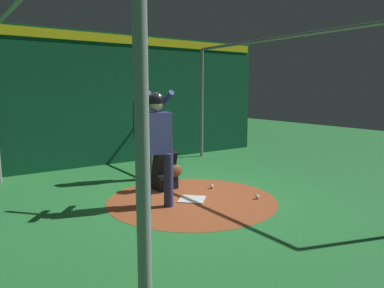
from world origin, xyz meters
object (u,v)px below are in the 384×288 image
object	(u,v)px
home_plate	(192,199)
batter	(156,138)
catcher	(165,170)
umpire	(145,129)
baseball_0	(257,197)
baseball_1	(212,186)

from	to	relation	value
home_plate	batter	size ratio (longest dim) A/B	0.20
catcher	umpire	size ratio (longest dim) A/B	0.50
umpire	baseball_0	size ratio (longest dim) A/B	24.99
home_plate	catcher	distance (m)	0.92
baseball_0	baseball_1	distance (m)	0.99
home_plate	batter	distance (m)	1.26
umpire	baseball_0	world-z (taller)	umpire
baseball_0	baseball_1	world-z (taller)	same
batter	umpire	bearing A→B (deg)	157.96
home_plate	baseball_1	world-z (taller)	baseball_1
batter	catcher	distance (m)	1.25
home_plate	baseball_1	bearing A→B (deg)	117.27
catcher	umpire	world-z (taller)	umpire
batter	umpire	world-z (taller)	batter
umpire	catcher	bearing A→B (deg)	-2.60
baseball_0	batter	bearing A→B (deg)	-112.90
home_plate	umpire	bearing A→B (deg)	179.22
catcher	umpire	xyz separation A→B (m)	(-0.84, 0.04, 0.69)
home_plate	batter	xyz separation A→B (m)	(-0.06, -0.64, 1.09)
catcher	umpire	bearing A→B (deg)	177.40
home_plate	batter	bearing A→B (deg)	-95.53
batter	catcher	bearing A→B (deg)	141.91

